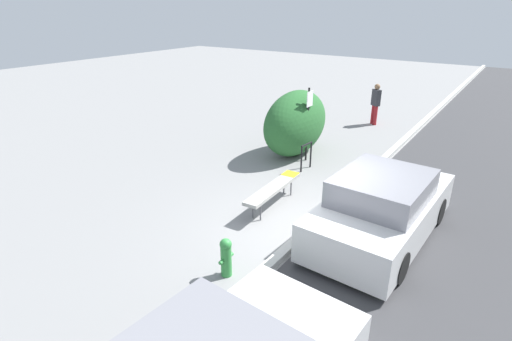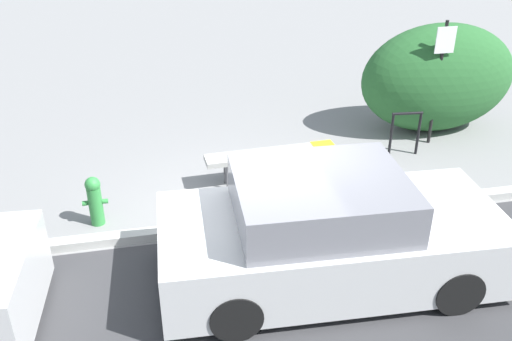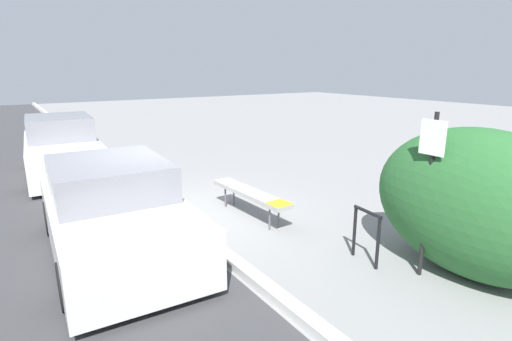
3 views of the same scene
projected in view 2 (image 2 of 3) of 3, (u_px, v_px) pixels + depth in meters
The scene contains 8 objects.
ground_plane at pixel (252, 226), 8.29m from camera, with size 60.00×60.00×0.00m, color gray.
curb at pixel (252, 223), 8.26m from camera, with size 60.00×0.20×0.13m.
bench at pixel (272, 154), 9.27m from camera, with size 2.19×0.47×0.53m.
bike_rack at pixel (405, 129), 10.09m from camera, with size 0.55×0.10×0.83m.
sign_post at pixel (440, 72), 10.09m from camera, with size 0.36×0.08×2.30m.
fire_hydrant at pixel (95, 199), 8.17m from camera, with size 0.36×0.22×0.77m.
shrub_hedge at pixel (438, 78), 10.83m from camera, with size 3.04×1.53×2.09m.
parked_car_near at pixel (329, 234), 6.97m from camera, with size 4.26×2.02×1.46m.
Camera 2 is at (-1.35, -6.76, 4.68)m, focal length 40.00 mm.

